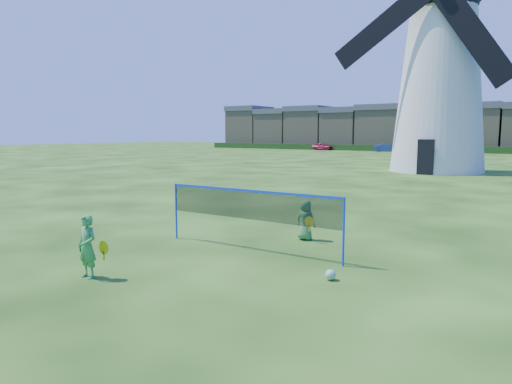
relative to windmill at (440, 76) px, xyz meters
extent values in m
plane|color=black|center=(1.64, -28.38, -7.21)|extent=(220.00, 220.00, 0.00)
ellipsoid|color=black|center=(0.00, 0.02, 5.33)|extent=(4.93, 4.93, 3.69)
cylinder|color=black|center=(0.00, 0.02, 5.33)|extent=(5.11, 5.11, 0.21)
cube|color=black|center=(0.00, -3.34, -5.96)|extent=(1.14, 0.14, 2.51)
cube|color=black|center=(0.00, -2.64, -1.51)|extent=(0.80, 0.14, 1.03)
cube|color=black|center=(0.00, -2.10, 2.14)|extent=(0.68, 0.14, 0.91)
cube|color=black|center=(-3.67, -2.66, 3.51)|extent=(7.49, 0.11, 5.82)
cube|color=black|center=(2.51, -2.66, 2.35)|extent=(5.82, 0.11, 7.49)
cylinder|color=blue|center=(-0.82, -27.90, -6.43)|extent=(0.05, 0.05, 1.55)
cylinder|color=blue|center=(4.18, -27.90, -6.43)|extent=(0.05, 0.05, 1.55)
cube|color=black|center=(1.68, -27.90, -6.06)|extent=(5.00, 0.02, 0.70)
cube|color=blue|center=(1.68, -27.90, -5.69)|extent=(5.00, 0.02, 0.06)
imported|color=green|center=(0.16, -31.56, -6.56)|extent=(0.48, 0.32, 1.30)
cylinder|color=yellow|center=(0.44, -31.38, -6.57)|extent=(0.28, 0.02, 0.28)
cube|color=yellow|center=(0.44, -31.38, -6.74)|extent=(0.03, 0.02, 0.20)
imported|color=#408646|center=(2.30, -26.07, -6.65)|extent=(0.56, 0.37, 1.11)
cylinder|color=yellow|center=(2.52, -26.29, -6.64)|extent=(0.28, 0.02, 0.28)
cube|color=yellow|center=(2.52, -26.29, -6.81)|extent=(0.03, 0.02, 0.20)
sphere|color=green|center=(4.36, -28.97, -7.10)|extent=(0.22, 0.22, 0.22)
cube|color=#958763|center=(-47.01, 43.62, -3.52)|extent=(6.69, 8.00, 7.37)
cube|color=#4C4C54|center=(-47.01, 43.62, 0.66)|extent=(6.99, 8.40, 1.00)
cube|color=#958763|center=(-40.12, 43.62, -3.90)|extent=(6.48, 8.00, 6.62)
cube|color=#4C4C54|center=(-40.12, 43.62, -0.09)|extent=(6.78, 8.40, 1.00)
cube|color=#958763|center=(-32.98, 43.62, -3.73)|extent=(7.19, 8.00, 6.95)
cube|color=#4C4C54|center=(-32.98, 43.62, 0.24)|extent=(7.49, 8.40, 1.00)
cube|color=#958763|center=(-25.89, 43.62, -3.96)|extent=(6.39, 8.00, 6.51)
cube|color=#4C4C54|center=(-25.89, 43.62, -0.20)|extent=(6.69, 8.40, 1.00)
cube|color=#958763|center=(-18.60, 43.62, -3.81)|extent=(7.59, 8.00, 6.80)
cube|color=#4C4C54|center=(-18.60, 43.62, 0.09)|extent=(7.89, 8.40, 1.00)
cube|color=#958763|center=(-11.28, 43.62, -3.73)|extent=(6.45, 8.00, 6.96)
cube|color=#4C4C54|center=(-11.28, 43.62, 0.25)|extent=(6.75, 8.40, 1.00)
cube|color=#958763|center=(-3.88, 43.62, -3.92)|extent=(7.74, 8.00, 6.59)
cube|color=#4C4C54|center=(-3.88, 43.62, -0.12)|extent=(8.04, 8.40, 1.00)
cube|color=#193814|center=(-20.36, 37.62, -6.71)|extent=(62.00, 0.80, 1.00)
imported|color=#9D1C3C|center=(-26.96, 36.64, -6.58)|extent=(3.76, 1.71, 1.25)
imported|color=navy|center=(-15.28, 35.30, -6.58)|extent=(4.03, 2.42, 1.25)
camera|label=1|loc=(8.11, -37.36, -4.26)|focal=32.62mm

